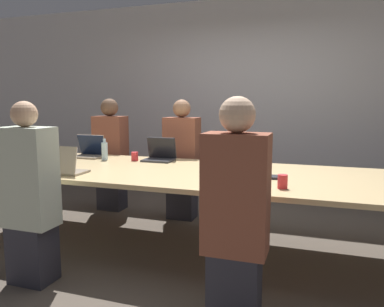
{
  "coord_description": "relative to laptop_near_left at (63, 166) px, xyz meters",
  "views": [
    {
      "loc": [
        0.95,
        -3.21,
        1.4
      ],
      "look_at": [
        -0.16,
        0.1,
        0.91
      ],
      "focal_mm": 35.0,
      "sensor_mm": 36.0,
      "label": 1
    }
  ],
  "objects": [
    {
      "name": "ground_plane",
      "position": [
        1.17,
        0.49,
        -0.83
      ],
      "size": [
        24.0,
        24.0,
        0.0
      ],
      "primitive_type": "plane",
      "color": "brown"
    },
    {
      "name": "curtain_wall",
      "position": [
        1.17,
        2.58,
        0.57
      ],
      "size": [
        12.0,
        0.06,
        2.8
      ],
      "color": "#ADADB2",
      "rests_on": "ground_plane"
    },
    {
      "name": "conference_table",
      "position": [
        1.17,
        0.49,
        -0.12
      ],
      "size": [
        4.73,
        1.38,
        0.76
      ],
      "color": "#D6B77F",
      "rests_on": "ground_plane"
    },
    {
      "name": "laptop_near_left",
      "position": [
        0.0,
        0.0,
        0.0
      ],
      "size": [
        0.35,
        0.25,
        0.25
      ],
      "rotation": [
        0.0,
        0.0,
        3.14
      ],
      "color": "gray",
      "rests_on": "conference_table"
    },
    {
      "name": "person_near_left",
      "position": [
        0.07,
        -0.49,
        -0.15
      ],
      "size": [
        0.4,
        0.24,
        1.4
      ],
      "rotation": [
        0.0,
        0.0,
        3.14
      ],
      "color": "#2D2D38",
      "rests_on": "ground_plane"
    },
    {
      "name": "cup_near_left",
      "position": [
        -0.27,
        0.06,
        -0.03
      ],
      "size": [
        0.09,
        0.09,
        0.09
      ],
      "color": "#232328",
      "rests_on": "conference_table"
    },
    {
      "name": "laptop_far_left",
      "position": [
        -0.35,
        0.95,
        0.0
      ],
      "size": [
        0.35,
        0.26,
        0.26
      ],
      "color": "gray",
      "rests_on": "conference_table"
    },
    {
      "name": "person_far_left",
      "position": [
        -0.38,
        1.45,
        -0.13
      ],
      "size": [
        0.4,
        0.24,
        1.43
      ],
      "color": "#2D2D38",
      "rests_on": "ground_plane"
    },
    {
      "name": "bottle_far_left",
      "position": [
        -0.08,
        0.81,
        0.03
      ],
      "size": [
        0.07,
        0.07,
        0.24
      ],
      "color": "#ADD1E0",
      "rests_on": "conference_table"
    },
    {
      "name": "laptop_far_midleft",
      "position": [
        0.51,
        0.97,
        -0.0
      ],
      "size": [
        0.33,
        0.25,
        0.25
      ],
      "color": "#333338",
      "rests_on": "conference_table"
    },
    {
      "name": "person_far_midleft",
      "position": [
        0.61,
        1.39,
        -0.14
      ],
      "size": [
        0.4,
        0.24,
        1.41
      ],
      "color": "#2D2D38",
      "rests_on": "ground_plane"
    },
    {
      "name": "cup_far_midleft",
      "position": [
        0.25,
        0.87,
        -0.03
      ],
      "size": [
        0.07,
        0.07,
        0.09
      ],
      "color": "red",
      "rests_on": "conference_table"
    },
    {
      "name": "laptop_near_midright",
      "position": [
        1.63,
        -0.02,
        -0.01
      ],
      "size": [
        0.32,
        0.22,
        0.22
      ],
      "rotation": [
        0.0,
        0.0,
        3.14
      ],
      "color": "silver",
      "rests_on": "conference_table"
    },
    {
      "name": "person_near_midright",
      "position": [
        1.66,
        -0.49,
        -0.13
      ],
      "size": [
        0.4,
        0.24,
        1.43
      ],
      "rotation": [
        0.0,
        0.0,
        3.14
      ],
      "color": "#2D2D38",
      "rests_on": "ground_plane"
    },
    {
      "name": "cup_near_midright",
      "position": [
        1.89,
        0.06,
        -0.02
      ],
      "size": [
        0.07,
        0.07,
        0.1
      ],
      "color": "red",
      "rests_on": "conference_table"
    },
    {
      "name": "stapler",
      "position": [
        1.27,
        0.33,
        -0.05
      ],
      "size": [
        0.09,
        0.16,
        0.05
      ],
      "rotation": [
        0.0,
        0.0,
        -0.37
      ],
      "color": "black",
      "rests_on": "conference_table"
    },
    {
      "name": "notebook",
      "position": [
        1.72,
        0.41,
        -0.06
      ],
      "size": [
        0.24,
        0.15,
        0.02
      ],
      "rotation": [
        0.0,
        0.0,
        0.09
      ],
      "color": "#232328",
      "rests_on": "conference_table"
    }
  ]
}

